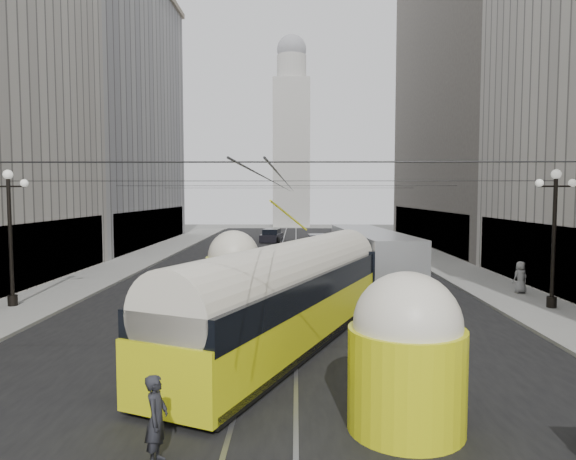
{
  "coord_description": "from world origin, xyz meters",
  "views": [
    {
      "loc": [
        0.75,
        -5.64,
        5.4
      ],
      "look_at": [
        0.42,
        15.38,
        3.92
      ],
      "focal_mm": 32.0,
      "sensor_mm": 36.0,
      "label": 1
    }
  ],
  "objects_px": {
    "streetcar": "(289,295)",
    "pedestrian_crossing_a": "(157,419)",
    "pedestrian_sidewalk_right": "(520,277)",
    "city_bus": "(371,256)"
  },
  "relations": [
    {
      "from": "pedestrian_crossing_a",
      "to": "pedestrian_sidewalk_right",
      "type": "distance_m",
      "value": 22.59
    },
    {
      "from": "streetcar",
      "to": "pedestrian_sidewalk_right",
      "type": "xyz_separation_m",
      "value": [
        12.14,
        9.06,
        -0.81
      ]
    },
    {
      "from": "streetcar",
      "to": "pedestrian_sidewalk_right",
      "type": "bearing_deg",
      "value": 36.73
    },
    {
      "from": "city_bus",
      "to": "pedestrian_sidewalk_right",
      "type": "relative_size",
      "value": 7.62
    },
    {
      "from": "pedestrian_sidewalk_right",
      "to": "city_bus",
      "type": "bearing_deg",
      "value": -37.26
    },
    {
      "from": "streetcar",
      "to": "city_bus",
      "type": "distance_m",
      "value": 12.82
    },
    {
      "from": "streetcar",
      "to": "pedestrian_crossing_a",
      "type": "distance_m",
      "value": 8.55
    },
    {
      "from": "streetcar",
      "to": "pedestrian_crossing_a",
      "type": "relative_size",
      "value": 8.66
    },
    {
      "from": "streetcar",
      "to": "pedestrian_crossing_a",
      "type": "height_order",
      "value": "streetcar"
    },
    {
      "from": "city_bus",
      "to": "streetcar",
      "type": "bearing_deg",
      "value": -111.3
    }
  ]
}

